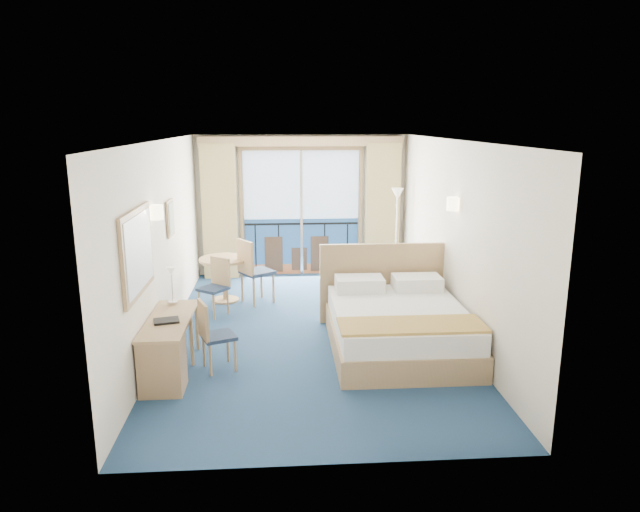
# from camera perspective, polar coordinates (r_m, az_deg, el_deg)

# --- Properties ---
(floor) EXTENTS (6.50, 6.50, 0.00)m
(floor) POSITION_cam_1_polar(r_m,az_deg,el_deg) (8.25, -0.94, -7.59)
(floor) COLOR navy
(floor) RESTS_ON ground
(room_walls) EXTENTS (4.04, 6.54, 2.72)m
(room_walls) POSITION_cam_1_polar(r_m,az_deg,el_deg) (7.79, -0.99, 4.72)
(room_walls) COLOR silver
(room_walls) RESTS_ON ground
(balcony_door) EXTENTS (2.36, 0.03, 2.52)m
(balcony_door) POSITION_cam_1_polar(r_m,az_deg,el_deg) (11.06, -1.90, 3.97)
(balcony_door) COLOR navy
(balcony_door) RESTS_ON room_walls
(curtain_left) EXTENTS (0.65, 0.22, 2.55)m
(curtain_left) POSITION_cam_1_polar(r_m,az_deg,el_deg) (10.95, -9.99, 4.38)
(curtain_left) COLOR tan
(curtain_left) RESTS_ON room_walls
(curtain_right) EXTENTS (0.65, 0.22, 2.55)m
(curtain_right) POSITION_cam_1_polar(r_m,az_deg,el_deg) (11.06, 6.24, 4.59)
(curtain_right) COLOR tan
(curtain_right) RESTS_ON room_walls
(pelmet) EXTENTS (3.80, 0.25, 0.18)m
(pelmet) POSITION_cam_1_polar(r_m,az_deg,el_deg) (10.80, -1.90, 11.41)
(pelmet) COLOR tan
(pelmet) RESTS_ON room_walls
(mirror) EXTENTS (0.05, 1.25, 0.95)m
(mirror) POSITION_cam_1_polar(r_m,az_deg,el_deg) (6.54, -17.77, 0.36)
(mirror) COLOR tan
(mirror) RESTS_ON room_walls
(wall_print) EXTENTS (0.04, 0.42, 0.52)m
(wall_print) POSITION_cam_1_polar(r_m,az_deg,el_deg) (8.40, -14.73, 3.69)
(wall_print) COLOR tan
(wall_print) RESTS_ON room_walls
(sconce_left) EXTENTS (0.18, 0.18, 0.18)m
(sconce_left) POSITION_cam_1_polar(r_m,az_deg,el_deg) (7.34, -16.08, 4.23)
(sconce_left) COLOR #FFEBB2
(sconce_left) RESTS_ON room_walls
(sconce_right) EXTENTS (0.18, 0.18, 0.18)m
(sconce_right) POSITION_cam_1_polar(r_m,az_deg,el_deg) (7.97, 13.19, 5.09)
(sconce_right) COLOR #FFEBB2
(sconce_right) RESTS_ON room_walls
(bed) EXTENTS (1.90, 2.26, 1.20)m
(bed) POSITION_cam_1_polar(r_m,az_deg,el_deg) (7.65, 7.72, -6.74)
(bed) COLOR tan
(bed) RESTS_ON ground
(nightstand) EXTENTS (0.47, 0.44, 0.61)m
(nightstand) POSITION_cam_1_polar(r_m,az_deg,el_deg) (8.97, 10.09, -3.99)
(nightstand) COLOR #A47956
(nightstand) RESTS_ON ground
(phone) EXTENTS (0.20, 0.17, 0.08)m
(phone) POSITION_cam_1_polar(r_m,az_deg,el_deg) (8.85, 10.33, -1.92)
(phone) COLOR silver
(phone) RESTS_ON nightstand
(armchair) EXTENTS (1.01, 1.01, 0.66)m
(armchair) POSITION_cam_1_polar(r_m,az_deg,el_deg) (9.79, 7.76, -2.26)
(armchair) COLOR #3F454D
(armchair) RESTS_ON ground
(floor_lamp) EXTENTS (0.24, 0.24, 1.76)m
(floor_lamp) POSITION_cam_1_polar(r_m,az_deg,el_deg) (10.58, 7.70, 4.45)
(floor_lamp) COLOR silver
(floor_lamp) RESTS_ON ground
(desk) EXTENTS (0.50, 1.45, 0.68)m
(desk) POSITION_cam_1_polar(r_m,az_deg,el_deg) (6.74, -15.34, -9.58)
(desk) COLOR tan
(desk) RESTS_ON ground
(desk_chair) EXTENTS (0.50, 0.49, 0.88)m
(desk_chair) POSITION_cam_1_polar(r_m,az_deg,el_deg) (6.99, -10.73, -7.43)
(desk_chair) COLOR #1E2C46
(desk_chair) RESTS_ON ground
(folder) EXTENTS (0.33, 0.28, 0.03)m
(folder) POSITION_cam_1_polar(r_m,az_deg,el_deg) (6.88, -15.10, -6.27)
(folder) COLOR black
(folder) RESTS_ON desk
(desk_lamp) EXTENTS (0.12, 0.12, 0.46)m
(desk_lamp) POSITION_cam_1_polar(r_m,az_deg,el_deg) (7.41, -14.64, -2.12)
(desk_lamp) COLOR silver
(desk_lamp) RESTS_ON desk
(round_table) EXTENTS (0.82, 0.82, 0.74)m
(round_table) POSITION_cam_1_polar(r_m,az_deg,el_deg) (9.59, -9.56, -1.24)
(round_table) COLOR tan
(round_table) RESTS_ON ground
(table_chair_a) EXTENTS (0.65, 0.65, 1.08)m
(table_chair_a) POSITION_cam_1_polar(r_m,az_deg,el_deg) (9.39, -6.79, -1.15)
(table_chair_a) COLOR #1E2C46
(table_chair_a) RESTS_ON ground
(table_chair_b) EXTENTS (0.54, 0.54, 0.89)m
(table_chair_b) POSITION_cam_1_polar(r_m,az_deg,el_deg) (8.98, -10.34, -2.67)
(table_chair_b) COLOR #1E2C46
(table_chair_b) RESTS_ON ground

